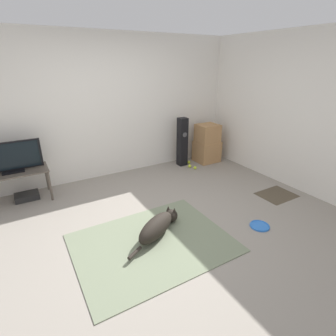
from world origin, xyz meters
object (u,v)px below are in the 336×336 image
Objects in this scene: cardboard_box_upper at (208,133)px; tennis_ball_loose_on_carpet at (190,166)px; dog at (158,226)px; floor_speaker at (182,142)px; tennis_ball_near_speaker at (195,168)px; game_console at (27,196)px; tennis_ball_by_boxes at (189,162)px; tv at (10,158)px; tv_stand at (14,176)px; cardboard_box_lower at (207,151)px; frisbee at (260,226)px.

tennis_ball_loose_on_carpet is (-0.53, -0.13, -0.60)m from cardboard_box_upper.
floor_speaker reaches higher than dog.
game_console is at bearing 173.59° from tennis_ball_near_speaker.
tennis_ball_by_boxes and tennis_ball_loose_on_carpet have the same top height.
tennis_ball_near_speaker is at bearing -5.82° from tv.
dog is at bearing -54.28° from game_console.
cardboard_box_upper is 3.61m from game_console.
floor_speaker is 1.06× the size of tv_stand.
cardboard_box_lower is (2.21, 1.83, 0.08)m from dog.
frisbee is 3.94× the size of tennis_ball_by_boxes.
tv is (-3.68, 0.05, 0.51)m from cardboard_box_lower.
tennis_ball_near_speaker is (0.09, -0.35, -0.47)m from floor_speaker.
tv is 3.22m from tennis_ball_loose_on_carpet.
tennis_ball_by_boxes is at bearing -12.20° from floor_speaker.
tennis_ball_by_boxes is 0.19× the size of game_console.
floor_speaker is 0.60m from tennis_ball_near_speaker.
cardboard_box_lower is 7.39× the size of tennis_ball_by_boxes.
tennis_ball_near_speaker is (-0.49, -0.26, -0.60)m from cardboard_box_upper.
dog is 0.91× the size of floor_speaker.
frisbee is at bearing -22.64° from dog.
tennis_ball_by_boxes is (0.16, -0.03, -0.47)m from floor_speaker.
cardboard_box_lower is at bearing 40.60° from cardboard_box_upper.
floor_speaker reaches higher than game_console.
tv_stand is 3.27m from tennis_ball_by_boxes.
dog reaches higher than tennis_ball_near_speaker.
cardboard_box_lower is 0.66m from floor_speaker.
tv_stand reaches higher than tennis_ball_near_speaker.
cardboard_box_upper is at bearing -0.98° from tv_stand.
floor_speaker is at bearing 105.04° from tennis_ball_near_speaker.
tennis_ball_by_boxes is (-0.44, 0.05, -0.19)m from cardboard_box_lower.
tv reaches higher than game_console.
cardboard_box_lower is 3.69m from tv_stand.
tennis_ball_by_boxes and tennis_ball_near_speaker have the same top height.
tennis_ball_near_speaker is at bearing -74.96° from floor_speaker.
tv is at bearing -179.47° from floor_speaker.
tennis_ball_near_speaker is at bearing -5.77° from tv_stand.
tv is 2.43× the size of game_console.
tv is 13.11× the size of tennis_ball_by_boxes.
frisbee is 3.94× the size of tennis_ball_loose_on_carpet.
frisbee is 2.46m from tennis_ball_by_boxes.
dog is at bearing -140.34° from cardboard_box_lower.
tv_stand is at bearing 176.50° from tennis_ball_loose_on_carpet.
tv is at bearing 138.64° from frisbee.
cardboard_box_upper is 6.67× the size of tennis_ball_loose_on_carpet.
game_console is (-3.14, 0.03, 0.01)m from tennis_ball_by_boxes.
tv is at bearing 128.02° from dog.
tv_stand is 3.22m from tennis_ball_near_speaker.
tennis_ball_near_speaker is (-0.50, -0.27, -0.19)m from cardboard_box_lower.
tennis_ball_by_boxes is 0.32m from tennis_ball_near_speaker.
tv_stand reaches higher than dog.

